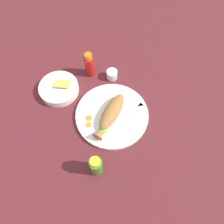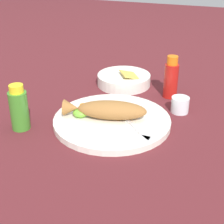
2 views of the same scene
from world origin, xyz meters
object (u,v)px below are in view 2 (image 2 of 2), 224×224
Objects in this scene: hot_sauce_bottle_green at (19,109)px; fried_fish at (107,110)px; salt_cup at (180,106)px; hot_sauce_bottle_red at (171,78)px; guacamole_bowl at (124,79)px; fork_far at (121,133)px; main_plate at (112,121)px; fork_near at (136,128)px.

fried_fish is at bearing 25.97° from hot_sauce_bottle_green.
hot_sauce_bottle_green is 2.41× the size of salt_cup.
guacamole_bowl is at bearing 165.37° from hot_sauce_bottle_red.
fork_far is at bearing -59.58° from fried_fish.
fork_far is at bearing 7.33° from hot_sauce_bottle_green.
main_plate is 0.28m from hot_sauce_bottle_red.
fork_near is at bearing -66.88° from guacamole_bowl.
fork_near is 0.76× the size of guacamole_bowl.
fork_far is 1.40× the size of hot_sauce_bottle_green.
main_plate is at bearing 25.24° from hot_sauce_bottle_green.
salt_cup reaches higher than fork_near.
fork_far is (0.07, -0.07, -0.02)m from fried_fish.
main_plate is at bearing -140.65° from salt_cup.
fried_fish is 1.70× the size of fork_near.
fried_fish is 0.25m from hot_sauce_bottle_green.
guacamole_bowl is at bearing 101.12° from main_plate.
hot_sauce_bottle_red is 2.60× the size of salt_cup.
fried_fish is at bearing -81.60° from guacamole_bowl.
fried_fish is 1.29× the size of guacamole_bowl.
salt_cup reaches higher than main_plate.
guacamole_bowl is (0.18, 0.40, -0.04)m from hot_sauce_bottle_green.
main_plate is 1.37× the size of fried_fish.
fried_fish is at bearing -118.66° from hot_sauce_bottle_red.
salt_cup is 0.29× the size of guacamole_bowl.
hot_sauce_bottle_red is (0.07, 0.32, 0.05)m from fork_far.
fork_far is at bearing -119.26° from salt_cup.
fried_fish is 0.10m from fork_near.
main_plate is at bearing -116.43° from hot_sauce_bottle_red.
fork_near is 1.10× the size of hot_sauce_bottle_green.
hot_sauce_bottle_red reaches higher than salt_cup.
hot_sauce_bottle_green is 0.48m from salt_cup.
hot_sauce_bottle_red reaches higher than guacamole_bowl.
hot_sauce_bottle_green is at bearing -135.09° from hot_sauce_bottle_red.
fork_far is at bearing -82.99° from fork_near.
fork_near is at bearing 13.84° from hot_sauce_bottle_green.
fried_fish reaches higher than guacamole_bowl.
guacamole_bowl reaches higher than fork_near.
fork_near is 0.20m from salt_cup.
salt_cup is (0.09, 0.17, 0.00)m from fork_near.
fork_near is 0.35m from guacamole_bowl.
hot_sauce_bottle_green is at bearing -113.84° from guacamole_bowl.
fork_far is 3.38× the size of salt_cup.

